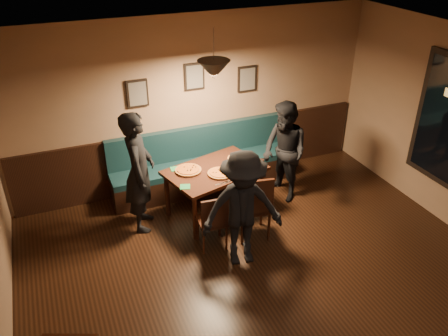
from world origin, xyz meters
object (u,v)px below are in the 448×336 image
dining_table (215,191)px  chair_near_left (212,219)px  booth_bench (202,161)px  diner_right (284,152)px  soda_glass (261,165)px  diner_left (139,172)px  tabasco_bottle (252,161)px  diner_front (243,210)px  chair_near_right (253,205)px

dining_table → chair_near_left: 0.81m
booth_bench → diner_right: 1.36m
booth_bench → soda_glass: 1.21m
diner_left → tabasco_bottle: diner_left is taller
diner_right → tabasco_bottle: 0.61m
diner_left → tabasco_bottle: bearing=-77.8°
dining_table → soda_glass: (0.62, -0.27, 0.46)m
booth_bench → diner_front: (-0.16, -1.93, 0.30)m
diner_left → diner_front: (1.01, -1.27, -0.09)m
dining_table → diner_right: (1.16, 0.00, 0.43)m
chair_near_right → diner_right: bearing=49.7°
soda_glass → diner_right: bearing=27.2°
tabasco_bottle → chair_near_right: bearing=-113.6°
chair_near_right → diner_front: (-0.36, -0.45, 0.30)m
diner_left → booth_bench: bearing=-43.0°
chair_near_left → chair_near_right: (0.61, -0.00, 0.09)m
chair_near_left → diner_front: 0.64m
chair_near_left → chair_near_right: bearing=4.8°
dining_table → chair_near_right: (0.27, -0.73, 0.13)m
dining_table → diner_right: diner_right is taller
diner_left → diner_right: bearing=-74.5°
soda_glass → tabasco_bottle: 0.21m
dining_table → diner_left: (-1.10, 0.08, 0.52)m
diner_right → soda_glass: diner_right is taller
tabasco_bottle → diner_front: bearing=-120.4°
diner_left → diner_front: size_ratio=1.12×
dining_table → diner_right: size_ratio=0.87×
chair_near_left → diner_right: size_ratio=0.52×
booth_bench → diner_left: 1.40m
booth_bench → diner_left: diner_left is taller
chair_near_right → diner_front: size_ratio=0.63×
chair_near_right → soda_glass: (0.35, 0.46, 0.33)m
dining_table → diner_front: 1.26m
chair_near_right → diner_front: 0.65m
chair_near_right → diner_left: 1.64m
diner_right → chair_near_right: bearing=-60.5°
dining_table → diner_right: 1.24m
booth_bench → diner_left: size_ratio=1.67×
dining_table → diner_right: bearing=-14.9°
chair_near_right → chair_near_left: bearing=-169.9°
diner_front → soda_glass: 1.16m
chair_near_left → booth_bench: bearing=79.5°
tabasco_bottle → diner_left: bearing=174.6°
diner_left → soda_glass: (1.72, -0.36, -0.06)m
tabasco_bottle → diner_right: bearing=7.1°
chair_near_left → tabasco_bottle: tabasco_bottle is taller
dining_table → soda_glass: bearing=-38.7°
diner_right → booth_bench: bearing=-134.1°
chair_near_right → tabasco_bottle: bearing=76.5°
diner_right → soda_glass: bearing=-72.8°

